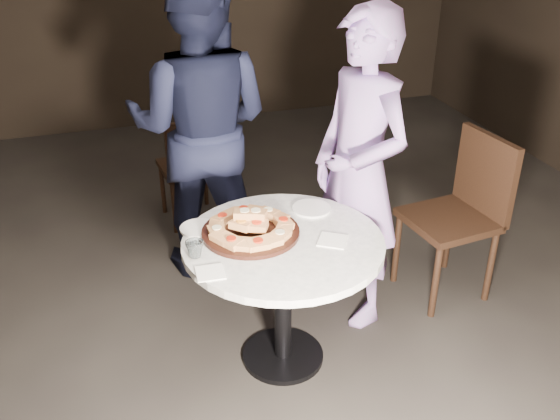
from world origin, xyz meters
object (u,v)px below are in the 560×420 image
water_glass (195,249)px  focaccia_pile (250,225)px  diner_teal (360,173)px  chair_right (464,205)px  table (283,264)px  serving_board (251,232)px  diner_navy (201,127)px  chair_far (191,163)px

water_glass → focaccia_pile: bearing=22.1°
focaccia_pile → diner_teal: diner_teal is taller
water_glass → chair_right: 1.62m
focaccia_pile → chair_right: chair_right is taller
table → serving_board: bearing=143.7°
diner_teal → diner_navy: bearing=-152.6°
chair_right → chair_far: bearing=-139.4°
diner_teal → focaccia_pile: bearing=-89.0°
chair_far → diner_navy: bearing=83.0°
serving_board → chair_far: 1.45m
diner_navy → chair_far: bearing=-67.1°
serving_board → chair_far: bearing=91.6°
diner_teal → serving_board: bearing=-88.9°
table → chair_far: chair_far is taller
table → diner_navy: (-0.18, 1.00, 0.34)m
table → diner_navy: 1.07m
chair_far → diner_teal: 1.46m
table → focaccia_pile: size_ratio=2.41×
chair_right → diner_teal: size_ratio=0.56×
chair_far → water_glass: bearing=75.0°
chair_far → chair_right: (1.33, -1.22, 0.08)m
water_glass → chair_right: (1.57, 0.32, -0.19)m
chair_right → diner_teal: 0.72m
water_glass → chair_right: bearing=11.6°
focaccia_pile → water_glass: bearing=-157.9°
chair_right → diner_teal: (-0.66, -0.01, 0.30)m
chair_far → diner_teal: size_ratio=0.47×
chair_right → diner_navy: size_ratio=0.52×
water_glass → chair_far: size_ratio=0.10×
table → chair_right: (1.16, 0.30, -0.03)m
chair_far → serving_board: bearing=85.6°
chair_right → diner_navy: bearing=-124.4°
chair_far → chair_right: size_ratio=0.84×
table → serving_board: serving_board is taller
diner_navy → chair_right: bearing=176.3°
diner_navy → diner_teal: size_ratio=1.08×
chair_far → diner_teal: bearing=112.4°
table → chair_right: size_ratio=1.04×
serving_board → water_glass: water_glass is taller
diner_navy → diner_teal: 0.99m
focaccia_pile → serving_board: bearing=-103.8°
water_glass → chair_far: 1.59m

